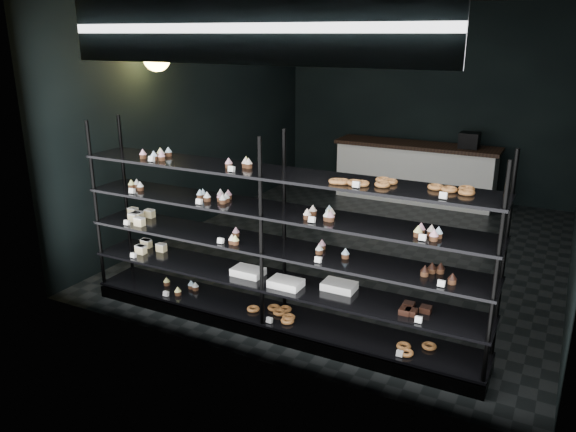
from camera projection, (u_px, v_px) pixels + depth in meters
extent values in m
cube|color=black|center=(362.00, 247.00, 7.51)|extent=(5.00, 6.00, 0.01)
cube|color=black|center=(427.00, 103.00, 9.55)|extent=(5.00, 0.01, 3.20)
cube|color=black|center=(240.00, 181.00, 4.48)|extent=(5.00, 0.01, 3.20)
cube|color=black|center=(203.00, 115.00, 8.10)|extent=(0.01, 6.00, 3.20)
cube|color=black|center=(274.00, 323.00, 5.42)|extent=(4.00, 0.50, 0.12)
cylinder|color=black|center=(96.00, 210.00, 5.81)|extent=(0.04, 0.04, 1.85)
cylinder|color=black|center=(126.00, 199.00, 6.18)|extent=(0.04, 0.04, 1.85)
cylinder|color=black|center=(261.00, 240.00, 4.95)|extent=(0.04, 0.04, 1.85)
cylinder|color=black|center=(284.00, 226.00, 5.32)|extent=(0.04, 0.04, 1.85)
cylinder|color=black|center=(495.00, 284.00, 4.09)|extent=(0.04, 0.04, 1.85)
cylinder|color=black|center=(503.00, 263.00, 4.46)|extent=(0.04, 0.04, 1.85)
cube|color=black|center=(274.00, 315.00, 5.40)|extent=(4.00, 0.50, 0.03)
cube|color=black|center=(274.00, 281.00, 5.29)|extent=(4.00, 0.50, 0.02)
cube|color=black|center=(273.00, 247.00, 5.18)|extent=(4.00, 0.50, 0.02)
cube|color=black|center=(273.00, 211.00, 5.07)|extent=(4.00, 0.50, 0.02)
cube|color=black|center=(273.00, 173.00, 4.96)|extent=(4.00, 0.50, 0.02)
cube|color=white|center=(149.00, 159.00, 5.34)|extent=(0.06, 0.04, 0.06)
cube|color=white|center=(233.00, 169.00, 4.93)|extent=(0.06, 0.04, 0.06)
cube|color=white|center=(359.00, 185.00, 4.42)|extent=(0.05, 0.04, 0.06)
cube|color=white|center=(447.00, 196.00, 4.12)|extent=(0.06, 0.04, 0.06)
cube|color=white|center=(133.00, 191.00, 5.55)|extent=(0.06, 0.04, 0.06)
cube|color=white|center=(201.00, 202.00, 5.19)|extent=(0.05, 0.04, 0.06)
cube|color=white|center=(312.00, 220.00, 4.70)|extent=(0.06, 0.04, 0.06)
cube|color=white|center=(418.00, 237.00, 4.31)|extent=(0.06, 0.04, 0.06)
cube|color=white|center=(130.00, 223.00, 5.70)|extent=(0.06, 0.04, 0.06)
cube|color=white|center=(219.00, 241.00, 5.22)|extent=(0.05, 0.04, 0.06)
cube|color=white|center=(322.00, 261.00, 4.77)|extent=(0.05, 0.04, 0.06)
cube|color=white|center=(437.00, 283.00, 4.34)|extent=(0.06, 0.04, 0.06)
cube|color=white|center=(132.00, 255.00, 5.81)|extent=(0.06, 0.04, 0.06)
cube|color=white|center=(417.00, 319.00, 4.51)|extent=(0.06, 0.04, 0.06)
cube|color=white|center=(167.00, 294.00, 5.73)|extent=(0.06, 0.04, 0.06)
cube|color=white|center=(266.00, 320.00, 5.22)|extent=(0.05, 0.04, 0.06)
cube|color=white|center=(402.00, 354.00, 4.66)|extent=(0.06, 0.04, 0.06)
cube|color=#0C1C3D|center=(241.00, 30.00, 4.19)|extent=(3.20, 0.04, 0.45)
cube|color=white|center=(240.00, 30.00, 4.17)|extent=(3.30, 0.02, 0.50)
cylinder|color=black|center=(154.00, 18.00, 6.49)|extent=(0.01, 0.01, 0.57)
sphere|color=#FDC958|center=(157.00, 58.00, 6.63)|extent=(0.32, 0.32, 0.32)
cube|color=silver|center=(415.00, 174.00, 9.48)|extent=(2.60, 0.60, 0.92)
cube|color=black|center=(417.00, 145.00, 9.32)|extent=(2.70, 0.65, 0.06)
cube|color=black|center=(469.00, 140.00, 8.91)|extent=(0.30, 0.30, 0.25)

